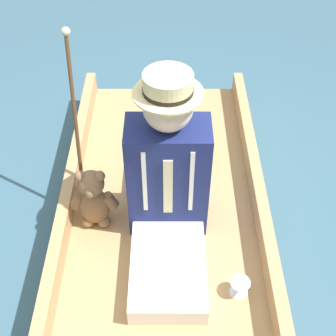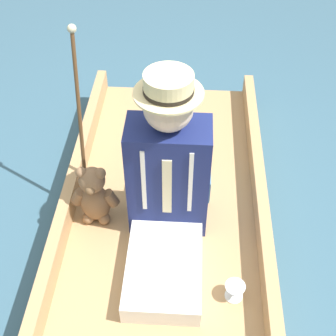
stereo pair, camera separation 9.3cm
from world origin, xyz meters
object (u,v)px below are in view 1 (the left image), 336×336
object	(u,v)px
teddy_bear	(94,199)
wine_glass	(240,286)
walking_cane	(74,108)
seated_person	(168,185)

from	to	relation	value
teddy_bear	wine_glass	world-z (taller)	teddy_bear
teddy_bear	walking_cane	size ratio (longest dim) A/B	0.40
teddy_bear	walking_cane	xyz separation A→B (m)	(0.09, -0.29, 0.36)
walking_cane	seated_person	bearing A→B (deg)	143.39
seated_person	walking_cane	distance (m)	0.62
wine_glass	seated_person	bearing A→B (deg)	-48.27
wine_glass	teddy_bear	bearing A→B (deg)	-31.30
seated_person	wine_glass	bearing A→B (deg)	133.86
seated_person	wine_glass	xyz separation A→B (m)	(-0.33, 0.37, -0.28)
teddy_bear	wine_glass	bearing A→B (deg)	148.70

